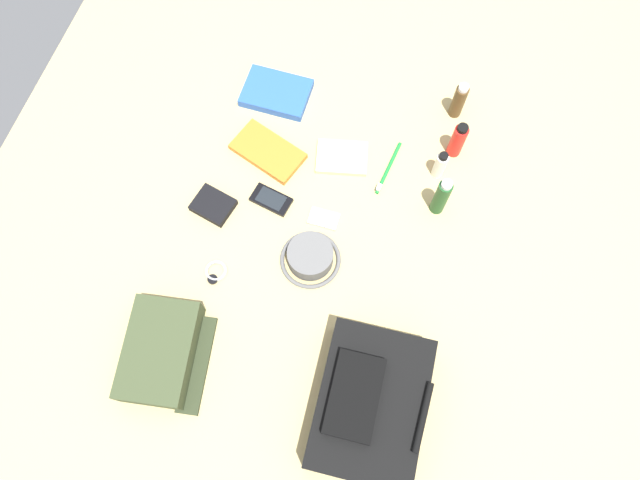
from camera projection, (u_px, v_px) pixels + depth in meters
ground_plane at (320, 247)px, 1.65m from camera, size 2.64×2.02×0.02m
backpack at (369, 404)px, 1.42m from camera, size 0.37×0.27×0.16m
toiletry_pouch at (162, 352)px, 1.49m from camera, size 0.29×0.25×0.08m
bucket_hat at (310, 257)px, 1.60m from camera, size 0.17×0.17×0.06m
cologne_bottle at (459, 101)px, 1.73m from camera, size 0.04×0.04×0.14m
sunscreen_spray at (458, 140)px, 1.68m from camera, size 0.04×0.04×0.14m
toothpaste_tube at (440, 165)px, 1.67m from camera, size 0.03×0.03×0.11m
shampoo_bottle at (441, 197)px, 1.61m from camera, size 0.04×0.04×0.16m
paperback_novel at (276, 93)px, 1.80m from camera, size 0.14×0.20×0.03m
travel_guidebook at (268, 152)px, 1.73m from camera, size 0.18×0.24×0.02m
cell_phone at (271, 200)px, 1.68m from camera, size 0.08×0.12×0.01m
media_player at (324, 219)px, 1.66m from camera, size 0.05×0.08×0.01m
wristwatch at (215, 272)px, 1.60m from camera, size 0.07×0.06×0.01m
toothbrush at (387, 170)px, 1.71m from camera, size 0.18×0.04×0.02m
wallet at (213, 205)px, 1.67m from camera, size 0.11×0.13×0.02m
notepad at (342, 157)px, 1.73m from camera, size 0.14×0.17×0.02m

